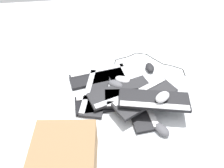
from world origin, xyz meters
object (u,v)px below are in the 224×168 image
at_px(keyboard_5, 120,93).
at_px(mouse_1, 163,97).
at_px(keyboard_2, 138,104).
at_px(cardboard_box, 66,153).
at_px(keyboard_3, 123,84).
at_px(keyboard_7, 145,97).
at_px(mouse_2, 150,68).
at_px(keyboard_1, 108,102).
at_px(keyboard_4, 100,76).
at_px(keyboard_6, 138,98).
at_px(mouse_0, 162,130).
at_px(keyboard_8, 154,100).
at_px(mouse_4, 115,84).
at_px(keyboard_0, 96,92).
at_px(mouse_3, 122,80).

xyz_separation_m(keyboard_5, mouse_1, (-0.23, 0.16, 0.10)).
height_order(keyboard_2, cardboard_box, cardboard_box).
height_order(keyboard_3, keyboard_5, keyboard_5).
height_order(keyboard_7, mouse_2, keyboard_7).
bearing_deg(keyboard_3, cardboard_box, 54.12).
distance_m(keyboard_1, keyboard_4, 0.27).
xyz_separation_m(keyboard_6, cardboard_box, (0.46, 0.37, 0.06)).
distance_m(keyboard_4, keyboard_5, 0.25).
relative_size(keyboard_1, mouse_0, 4.05).
relative_size(keyboard_1, keyboard_4, 0.97).
xyz_separation_m(keyboard_5, keyboard_6, (-0.11, 0.06, 0.00)).
xyz_separation_m(keyboard_8, mouse_1, (-0.05, 0.01, 0.04)).
relative_size(keyboard_2, mouse_4, 4.11).
bearing_deg(mouse_1, keyboard_0, -64.29).
relative_size(keyboard_3, mouse_4, 4.17).
relative_size(keyboard_7, keyboard_8, 1.00).
bearing_deg(keyboard_0, mouse_3, -162.83).
distance_m(keyboard_2, cardboard_box, 0.58).
distance_m(keyboard_3, mouse_4, 0.08).
distance_m(keyboard_4, keyboard_6, 0.37).
relative_size(keyboard_1, mouse_3, 4.05).
height_order(keyboard_3, mouse_3, mouse_3).
xyz_separation_m(keyboard_8, mouse_0, (-0.02, 0.16, -0.08)).
bearing_deg(keyboard_6, keyboard_1, -4.53).
xyz_separation_m(keyboard_5, keyboard_7, (-0.15, 0.09, 0.03)).
height_order(keyboard_0, mouse_0, mouse_0).
relative_size(keyboard_1, keyboard_7, 0.97).
relative_size(keyboard_3, keyboard_7, 1.00).
height_order(keyboard_1, mouse_2, mouse_2).
distance_m(keyboard_2, keyboard_3, 0.20).
bearing_deg(keyboard_6, keyboard_3, -67.52).
height_order(keyboard_2, keyboard_4, same).
bearing_deg(keyboard_0, mouse_4, -171.22).
bearing_deg(keyboard_7, mouse_3, -60.60).
height_order(keyboard_6, mouse_3, mouse_3).
bearing_deg(keyboard_1, keyboard_5, -151.64).
height_order(keyboard_2, keyboard_5, keyboard_5).
xyz_separation_m(keyboard_1, keyboard_4, (0.04, -0.26, 0.00)).
bearing_deg(keyboard_7, mouse_2, -109.90).
height_order(keyboard_0, mouse_1, mouse_1).
height_order(keyboard_4, keyboard_7, keyboard_7).
height_order(keyboard_4, keyboard_8, keyboard_8).
bearing_deg(keyboard_3, mouse_2, -146.94).
relative_size(keyboard_4, keyboard_6, 1.02).
distance_m(keyboard_7, cardboard_box, 0.61).
xyz_separation_m(keyboard_7, mouse_3, (0.12, -0.21, -0.02)).
bearing_deg(mouse_0, mouse_4, 179.79).
bearing_deg(mouse_0, keyboard_5, -177.37).
bearing_deg(mouse_0, mouse_3, 171.14).
height_order(mouse_0, cardboard_box, cardboard_box).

